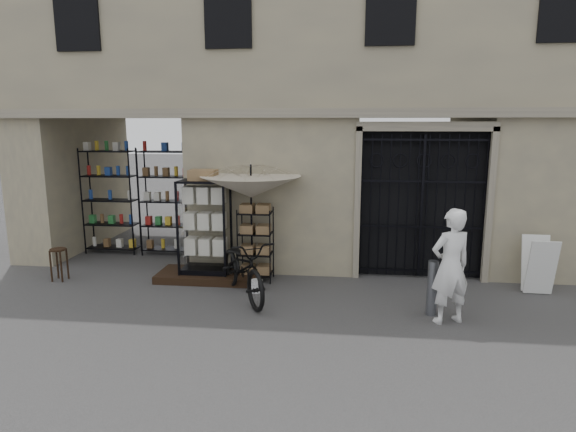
# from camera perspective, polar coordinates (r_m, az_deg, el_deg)

# --- Properties ---
(ground) EXTENTS (80.00, 80.00, 0.00)m
(ground) POSITION_cam_1_polar(r_m,az_deg,el_deg) (7.99, 4.66, -11.59)
(ground) COLOR black
(ground) RESTS_ON ground
(main_building) EXTENTS (14.00, 4.00, 9.00)m
(main_building) POSITION_cam_1_polar(r_m,az_deg,el_deg) (11.48, 5.74, 18.10)
(main_building) COLOR #9B8F6E
(main_building) RESTS_ON ground
(shop_recess) EXTENTS (3.00, 1.70, 3.00)m
(shop_recess) POSITION_cam_1_polar(r_m,az_deg,el_deg) (11.32, -18.11, 2.48)
(shop_recess) COLOR black
(shop_recess) RESTS_ON ground
(shop_shelving) EXTENTS (2.70, 0.50, 2.50)m
(shop_shelving) POSITION_cam_1_polar(r_m,az_deg,el_deg) (11.83, -17.26, 1.65)
(shop_shelving) COLOR black
(shop_shelving) RESTS_ON ground
(iron_gate) EXTENTS (2.50, 0.21, 3.00)m
(iron_gate) POSITION_cam_1_polar(r_m,az_deg,el_deg) (9.91, 15.42, 1.48)
(iron_gate) COLOR black
(iron_gate) RESTS_ON ground
(step_platform) EXTENTS (2.00, 0.90, 0.15)m
(step_platform) POSITION_cam_1_polar(r_m,az_deg,el_deg) (9.77, -9.33, -6.99)
(step_platform) COLOR black
(step_platform) RESTS_ON ground
(display_cabinet) EXTENTS (1.00, 0.71, 1.99)m
(display_cabinet) POSITION_cam_1_polar(r_m,az_deg,el_deg) (9.56, -9.84, -1.83)
(display_cabinet) COLOR black
(display_cabinet) RESTS_ON step_platform
(wire_rack) EXTENTS (0.71, 0.58, 1.45)m
(wire_rack) POSITION_cam_1_polar(r_m,az_deg,el_deg) (9.45, -3.85, -3.49)
(wire_rack) COLOR black
(wire_rack) RESTS_ON ground
(market_umbrella) EXTENTS (1.94, 1.96, 2.75)m
(market_umbrella) POSITION_cam_1_polar(r_m,az_deg,el_deg) (9.24, -4.42, 4.19)
(market_umbrella) COLOR black
(market_umbrella) RESTS_ON ground
(white_bucket) EXTENTS (0.27, 0.27, 0.22)m
(white_bucket) POSITION_cam_1_polar(r_m,az_deg,el_deg) (8.97, -3.77, -8.27)
(white_bucket) COLOR silver
(white_bucket) RESTS_ON ground
(bicycle) EXTENTS (1.19, 1.33, 2.11)m
(bicycle) POSITION_cam_1_polar(r_m,az_deg,el_deg) (8.75, -5.30, -9.56)
(bicycle) COLOR black
(bicycle) RESTS_ON ground
(wooden_stool) EXTENTS (0.33, 0.33, 0.64)m
(wooden_stool) POSITION_cam_1_polar(r_m,az_deg,el_deg) (10.53, -25.49, -5.13)
(wooden_stool) COLOR black
(wooden_stool) RESTS_ON ground
(steel_bollard) EXTENTS (0.19, 0.19, 0.90)m
(steel_bollard) POSITION_cam_1_polar(r_m,az_deg,el_deg) (8.16, 16.72, -8.18)
(steel_bollard) COLOR slate
(steel_bollard) RESTS_ON ground
(shopkeeper) EXTENTS (1.31, 1.92, 0.43)m
(shopkeeper) POSITION_cam_1_polar(r_m,az_deg,el_deg) (8.10, 18.30, -11.82)
(shopkeeper) COLOR white
(shopkeeper) RESTS_ON ground
(easel_sign) EXTENTS (0.50, 0.58, 1.03)m
(easel_sign) POSITION_cam_1_polar(r_m,az_deg,el_deg) (9.85, 27.57, -5.21)
(easel_sign) COLOR silver
(easel_sign) RESTS_ON ground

